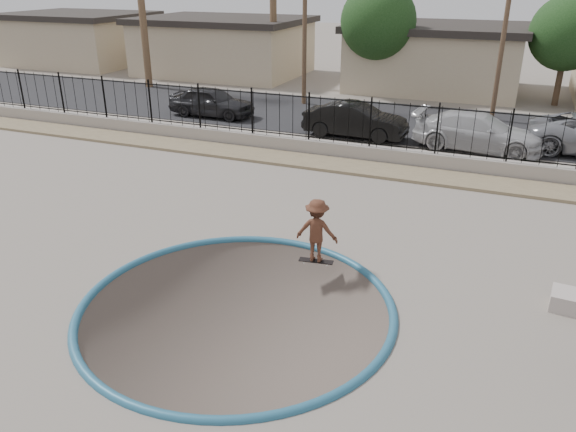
{
  "coord_description": "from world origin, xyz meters",
  "views": [
    {
      "loc": [
        5.03,
        -10.32,
        6.79
      ],
      "look_at": [
        -0.0,
        2.0,
        0.99
      ],
      "focal_mm": 35.0,
      "sensor_mm": 36.0,
      "label": 1
    }
  ],
  "objects_px": {
    "skateboard": "(316,261)",
    "car_c": "(478,132)",
    "car_a": "(212,102)",
    "car_b": "(355,120)",
    "skater": "(317,234)"
  },
  "relations": [
    {
      "from": "skater",
      "to": "car_b",
      "type": "distance_m",
      "value": 12.04
    },
    {
      "from": "car_b",
      "to": "car_c",
      "type": "distance_m",
      "value": 5.2
    },
    {
      "from": "skateboard",
      "to": "car_c",
      "type": "distance_m",
      "value": 12.15
    },
    {
      "from": "skateboard",
      "to": "car_b",
      "type": "height_order",
      "value": "car_b"
    },
    {
      "from": "car_a",
      "to": "car_c",
      "type": "height_order",
      "value": "car_c"
    },
    {
      "from": "car_b",
      "to": "car_c",
      "type": "bearing_deg",
      "value": -88.75
    },
    {
      "from": "car_c",
      "to": "skater",
      "type": "bearing_deg",
      "value": 171.68
    },
    {
      "from": "car_a",
      "to": "skateboard",
      "type": "bearing_deg",
      "value": -140.83
    },
    {
      "from": "skater",
      "to": "skateboard",
      "type": "bearing_deg",
      "value": 180.0
    },
    {
      "from": "skateboard",
      "to": "car_c",
      "type": "relative_size",
      "value": 0.17
    },
    {
      "from": "skater",
      "to": "car_b",
      "type": "bearing_deg",
      "value": -83.63
    },
    {
      "from": "car_a",
      "to": "car_b",
      "type": "bearing_deg",
      "value": -96.81
    },
    {
      "from": "car_a",
      "to": "skater",
      "type": "bearing_deg",
      "value": -140.83
    },
    {
      "from": "skateboard",
      "to": "car_a",
      "type": "bearing_deg",
      "value": 120.31
    },
    {
      "from": "skateboard",
      "to": "car_a",
      "type": "xyz_separation_m",
      "value": [
        -10.19,
        12.83,
        0.72
      ]
    }
  ]
}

